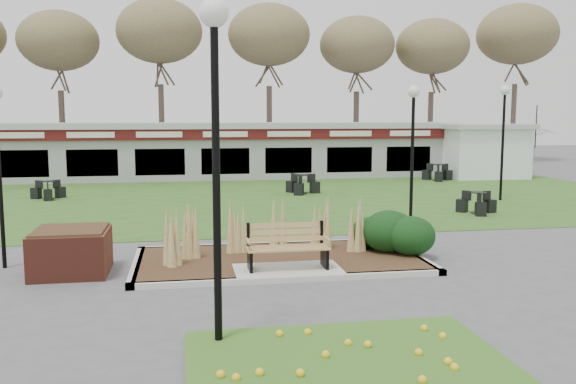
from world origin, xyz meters
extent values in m
plane|color=#515154|center=(0.00, 0.00, 0.00)|extent=(100.00, 100.00, 0.00)
cube|color=#295A1C|center=(0.00, 12.00, 0.01)|extent=(34.00, 16.00, 0.02)
cube|color=#35641C|center=(0.00, -4.60, 0.04)|extent=(4.20, 3.00, 0.08)
cube|color=#382316|center=(0.00, 1.20, 0.06)|extent=(6.22, 3.22, 0.12)
cube|color=#B7B7B2|center=(0.00, -0.41, 0.06)|extent=(6.40, 0.18, 0.12)
cube|color=#B7B7B2|center=(0.00, 2.81, 0.06)|extent=(6.40, 0.18, 0.12)
cube|color=#B7B7B2|center=(-3.11, 1.20, 0.06)|extent=(0.18, 3.40, 0.12)
cube|color=#B7B7B2|center=(3.11, 1.20, 0.06)|extent=(0.18, 3.40, 0.12)
cube|color=#B7B7B2|center=(0.00, 0.15, 0.07)|extent=(2.20, 1.20, 0.13)
cone|color=tan|center=(-1.90, 1.60, 0.70)|extent=(0.36, 0.36, 1.15)
cone|color=tan|center=(-0.90, 2.00, 0.70)|extent=(0.36, 0.36, 1.15)
cone|color=tan|center=(0.20, 2.20, 0.70)|extent=(0.36, 0.36, 1.15)
cone|color=tan|center=(1.10, 2.00, 0.70)|extent=(0.36, 0.36, 1.15)
cone|color=tan|center=(1.90, 1.60, 0.70)|extent=(0.36, 0.36, 1.15)
cone|color=tan|center=(-2.40, 0.80, 0.70)|extent=(0.36, 0.36, 1.15)
ellipsoid|color=black|center=(2.60, 1.40, 0.59)|extent=(1.21, 1.10, 0.99)
ellipsoid|color=black|center=(3.00, 1.00, 0.54)|extent=(1.10, 1.00, 0.90)
ellipsoid|color=black|center=(2.90, 1.90, 0.53)|extent=(1.06, 0.96, 0.86)
ellipsoid|color=black|center=(2.30, 1.90, 0.48)|extent=(0.92, 0.84, 0.76)
cube|color=#AC824D|center=(0.00, 0.15, 0.56)|extent=(1.70, 0.57, 0.04)
cube|color=#AC824D|center=(0.00, 0.46, 0.84)|extent=(1.70, 0.13, 0.44)
cube|color=black|center=(-0.78, 0.15, 0.34)|extent=(0.06, 0.55, 0.42)
cube|color=black|center=(0.78, 0.15, 0.34)|extent=(0.06, 0.55, 0.42)
cube|color=black|center=(-0.78, 0.45, 0.81)|extent=(0.06, 0.06, 0.50)
cube|color=black|center=(0.78, 0.45, 0.81)|extent=(0.06, 0.06, 0.50)
cube|color=#AC824D|center=(-0.82, 0.13, 0.74)|extent=(0.05, 0.50, 0.04)
cube|color=#AC824D|center=(0.82, 0.13, 0.74)|extent=(0.05, 0.50, 0.04)
cube|color=maroon|center=(-4.40, 1.00, 0.45)|extent=(1.50, 1.50, 0.90)
cube|color=#382316|center=(-4.40, 1.00, 0.92)|extent=(1.40, 1.40, 0.06)
cube|color=#97979A|center=(0.00, 20.00, 1.30)|extent=(24.00, 3.00, 2.60)
cube|color=#4E1110|center=(0.00, 18.45, 2.35)|extent=(24.00, 0.18, 0.55)
cube|color=#BABABE|center=(0.00, 20.00, 2.75)|extent=(24.60, 3.40, 0.30)
cube|color=silver|center=(0.00, 18.34, 2.35)|extent=(22.00, 0.02, 0.28)
cube|color=black|center=(0.00, 18.55, 1.00)|extent=(22.00, 0.10, 1.30)
cube|color=white|center=(13.50, 18.00, 1.30)|extent=(4.00, 3.00, 2.60)
cube|color=#BABABE|center=(13.50, 18.00, 2.70)|extent=(4.40, 3.40, 0.25)
cylinder|color=#47382B|center=(-9.00, 28.00, 2.59)|extent=(0.36, 0.36, 5.17)
ellipsoid|color=brown|center=(-9.00, 28.00, 8.39)|extent=(5.24, 5.24, 3.93)
cylinder|color=#47382B|center=(-3.00, 28.00, 2.59)|extent=(0.36, 0.36, 5.17)
ellipsoid|color=brown|center=(-3.00, 28.00, 8.39)|extent=(5.24, 5.24, 3.93)
cylinder|color=#47382B|center=(3.00, 28.00, 2.59)|extent=(0.36, 0.36, 5.17)
ellipsoid|color=brown|center=(3.00, 28.00, 8.39)|extent=(5.24, 5.24, 3.93)
cylinder|color=#47382B|center=(9.00, 28.00, 2.59)|extent=(0.36, 0.36, 5.17)
ellipsoid|color=brown|center=(9.00, 28.00, 8.39)|extent=(5.24, 5.24, 3.93)
cylinder|color=#47382B|center=(15.00, 28.00, 2.59)|extent=(0.36, 0.36, 5.17)
ellipsoid|color=brown|center=(15.00, 28.00, 8.39)|extent=(5.24, 5.24, 3.93)
cylinder|color=#47382B|center=(21.00, 28.00, 2.59)|extent=(0.36, 0.36, 5.17)
ellipsoid|color=brown|center=(21.00, 28.00, 8.39)|extent=(5.24, 5.24, 3.93)
cylinder|color=black|center=(-1.63, -3.50, 2.22)|extent=(0.11, 0.11, 4.45)
sphere|color=white|center=(-1.63, -3.50, 4.63)|extent=(0.40, 0.40, 0.40)
cylinder|color=black|center=(-5.92, 1.75, 1.80)|extent=(0.09, 0.09, 3.60)
cylinder|color=black|center=(4.33, 4.49, 1.89)|extent=(0.09, 0.09, 3.78)
sphere|color=white|center=(4.33, 4.49, 3.93)|extent=(0.34, 0.34, 0.34)
cylinder|color=black|center=(9.97, 9.64, 2.03)|extent=(0.10, 0.10, 4.05)
sphere|color=white|center=(9.97, 9.64, 4.21)|extent=(0.36, 0.36, 0.36)
cylinder|color=black|center=(-7.32, 12.94, 0.03)|extent=(0.41, 0.41, 0.03)
cylinder|color=black|center=(-7.32, 12.94, 0.37)|extent=(0.05, 0.05, 0.68)
cylinder|color=black|center=(-7.32, 12.94, 0.71)|extent=(0.56, 0.56, 0.02)
cube|color=black|center=(-6.93, 13.28, 0.24)|extent=(0.45, 0.45, 0.43)
cube|color=black|center=(-7.80, 13.11, 0.24)|extent=(0.41, 0.41, 0.43)
cube|color=black|center=(-7.22, 12.44, 0.24)|extent=(0.37, 0.37, 0.43)
cylinder|color=black|center=(2.79, 12.92, 0.04)|extent=(0.46, 0.46, 0.03)
cylinder|color=black|center=(2.79, 12.92, 0.41)|extent=(0.05, 0.05, 0.76)
cylinder|color=black|center=(2.79, 12.92, 0.80)|extent=(0.63, 0.63, 0.03)
cube|color=black|center=(3.37, 12.99, 0.26)|extent=(0.40, 0.40, 0.48)
cube|color=black|center=(2.44, 13.38, 0.26)|extent=(0.50, 0.50, 0.48)
cube|color=black|center=(2.57, 12.39, 0.26)|extent=(0.47, 0.47, 0.48)
cylinder|color=black|center=(7.56, 6.79, 0.03)|extent=(0.42, 0.42, 0.03)
cylinder|color=black|center=(7.56, 6.79, 0.37)|extent=(0.05, 0.05, 0.69)
cylinder|color=black|center=(7.56, 6.79, 0.73)|extent=(0.57, 0.57, 0.02)
cube|color=black|center=(8.07, 6.91, 0.24)|extent=(0.39, 0.39, 0.44)
cube|color=black|center=(7.20, 7.16, 0.24)|extent=(0.46, 0.46, 0.44)
cube|color=black|center=(7.42, 6.28, 0.24)|extent=(0.40, 0.40, 0.44)
cylinder|color=black|center=(10.53, 16.86, 0.04)|extent=(0.48, 0.48, 0.03)
cylinder|color=black|center=(10.53, 16.86, 0.42)|extent=(0.05, 0.05, 0.78)
cylinder|color=black|center=(10.53, 16.86, 0.82)|extent=(0.65, 0.65, 0.03)
cube|color=black|center=(11.12, 16.97, 0.27)|extent=(0.43, 0.43, 0.50)
cube|color=black|center=(10.14, 17.30, 0.27)|extent=(0.52, 0.52, 0.50)
cube|color=black|center=(10.34, 16.29, 0.27)|extent=(0.47, 0.47, 0.50)
cylinder|color=black|center=(16.00, 17.17, 1.10)|extent=(0.06, 0.06, 2.20)
imported|color=#2D4D9F|center=(16.00, 17.17, 1.71)|extent=(2.49, 2.52, 1.96)
imported|color=black|center=(-9.57, 27.00, 0.66)|extent=(4.22, 2.44, 1.31)
camera|label=1|loc=(-2.07, -11.92, 3.26)|focal=38.00mm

